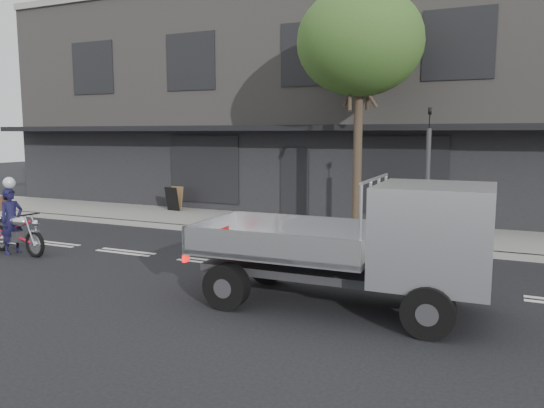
{
  "coord_description": "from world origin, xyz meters",
  "views": [
    {
      "loc": [
        6.1,
        -10.04,
        2.88
      ],
      "look_at": [
        1.3,
        0.5,
        1.33
      ],
      "focal_mm": 35.0,
      "sensor_mm": 36.0,
      "label": 1
    }
  ],
  "objects_px": {
    "traffic_light_pole": "(427,184)",
    "motorcycle": "(17,232)",
    "sandwich_board": "(172,199)",
    "street_tree": "(360,43)",
    "flatbed_ute": "(404,237)",
    "rider": "(12,221)",
    "construction_barrier": "(397,220)"
  },
  "relations": [
    {
      "from": "traffic_light_pole",
      "to": "motorcycle",
      "type": "bearing_deg",
      "value": -152.8
    },
    {
      "from": "sandwich_board",
      "to": "traffic_light_pole",
      "type": "bearing_deg",
      "value": -6.37
    },
    {
      "from": "street_tree",
      "to": "motorcycle",
      "type": "bearing_deg",
      "value": -141.76
    },
    {
      "from": "street_tree",
      "to": "motorcycle",
      "type": "relative_size",
      "value": 3.38
    },
    {
      "from": "traffic_light_pole",
      "to": "flatbed_ute",
      "type": "bearing_deg",
      "value": -85.39
    },
    {
      "from": "rider",
      "to": "sandwich_board",
      "type": "relative_size",
      "value": 1.87
    },
    {
      "from": "rider",
      "to": "flatbed_ute",
      "type": "distance_m",
      "value": 9.44
    },
    {
      "from": "sandwich_board",
      "to": "rider",
      "type": "bearing_deg",
      "value": -83.18
    },
    {
      "from": "rider",
      "to": "flatbed_ute",
      "type": "bearing_deg",
      "value": -86.81
    },
    {
      "from": "traffic_light_pole",
      "to": "motorcycle",
      "type": "relative_size",
      "value": 1.75
    },
    {
      "from": "sandwich_board",
      "to": "motorcycle",
      "type": "bearing_deg",
      "value": -81.87
    },
    {
      "from": "motorcycle",
      "to": "construction_barrier",
      "type": "distance_m",
      "value": 9.54
    },
    {
      "from": "street_tree",
      "to": "flatbed_ute",
      "type": "bearing_deg",
      "value": -67.91
    },
    {
      "from": "flatbed_ute",
      "to": "street_tree",
      "type": "bearing_deg",
      "value": 110.72
    },
    {
      "from": "motorcycle",
      "to": "construction_barrier",
      "type": "height_order",
      "value": "construction_barrier"
    },
    {
      "from": "street_tree",
      "to": "rider",
      "type": "distance_m",
      "value": 9.92
    },
    {
      "from": "construction_barrier",
      "to": "sandwich_board",
      "type": "height_order",
      "value": "construction_barrier"
    },
    {
      "from": "traffic_light_pole",
      "to": "rider",
      "type": "distance_m",
      "value": 10.13
    },
    {
      "from": "motorcycle",
      "to": "flatbed_ute",
      "type": "height_order",
      "value": "flatbed_ute"
    },
    {
      "from": "rider",
      "to": "construction_barrier",
      "type": "bearing_deg",
      "value": -51.41
    },
    {
      "from": "street_tree",
      "to": "construction_barrier",
      "type": "height_order",
      "value": "street_tree"
    },
    {
      "from": "flatbed_ute",
      "to": "sandwich_board",
      "type": "relative_size",
      "value": 5.67
    },
    {
      "from": "street_tree",
      "to": "construction_barrier",
      "type": "bearing_deg",
      "value": -12.3
    },
    {
      "from": "flatbed_ute",
      "to": "construction_barrier",
      "type": "distance_m",
      "value": 5.85
    },
    {
      "from": "motorcycle",
      "to": "rider",
      "type": "bearing_deg",
      "value": -173.56
    },
    {
      "from": "flatbed_ute",
      "to": "construction_barrier",
      "type": "bearing_deg",
      "value": 100.79
    },
    {
      "from": "motorcycle",
      "to": "traffic_light_pole",
      "type": "bearing_deg",
      "value": 33.67
    },
    {
      "from": "traffic_light_pole",
      "to": "construction_barrier",
      "type": "height_order",
      "value": "traffic_light_pole"
    },
    {
      "from": "rider",
      "to": "sandwich_board",
      "type": "xyz_separation_m",
      "value": [
        -0.03,
        6.63,
        -0.22
      ]
    },
    {
      "from": "construction_barrier",
      "to": "motorcycle",
      "type": "bearing_deg",
      "value": -147.4
    },
    {
      "from": "traffic_light_pole",
      "to": "flatbed_ute",
      "type": "height_order",
      "value": "traffic_light_pole"
    },
    {
      "from": "street_tree",
      "to": "rider",
      "type": "xyz_separation_m",
      "value": [
        -7.0,
        -5.4,
        -4.49
      ]
    }
  ]
}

